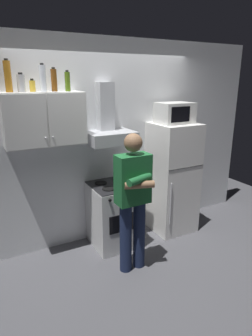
{
  "coord_description": "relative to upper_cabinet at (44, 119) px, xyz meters",
  "views": [
    {
      "loc": [
        -1.58,
        -2.97,
        2.18
      ],
      "look_at": [
        0.0,
        0.0,
        1.15
      ],
      "focal_mm": 31.02,
      "sensor_mm": 36.0,
      "label": 1
    }
  ],
  "objects": [
    {
      "name": "bottle_beer_brown",
      "position": [
        0.15,
        0.03,
        0.42
      ],
      "size": [
        0.07,
        0.07,
        0.26
      ],
      "color": "brown",
      "rests_on": "upper_cabinet"
    },
    {
      "name": "cooking_pot",
      "position": [
        0.93,
        -0.24,
        -0.82
      ],
      "size": [
        0.3,
        0.2,
        0.11
      ],
      "color": "#B7BABF",
      "rests_on": "stove_oven"
    },
    {
      "name": "range_hood",
      "position": [
        0.8,
        0.0,
        -0.15
      ],
      "size": [
        0.6,
        0.44,
        0.75
      ],
      "color": "#B7BABF"
    },
    {
      "name": "ground_plane",
      "position": [
        0.85,
        -0.37,
        -1.75
      ],
      "size": [
        7.0,
        7.0,
        0.0
      ],
      "primitive_type": "plane",
      "color": "#4C4C51"
    },
    {
      "name": "bottle_olive_oil",
      "position": [
        0.29,
        -0.02,
        0.41
      ],
      "size": [
        0.06,
        0.06,
        0.23
      ],
      "color": "#4C6B19",
      "rests_on": "upper_cabinet"
    },
    {
      "name": "bottle_spice_jar",
      "position": [
        -0.09,
        0.04,
        0.36
      ],
      "size": [
        0.06,
        0.06,
        0.14
      ],
      "color": "gold",
      "rests_on": "upper_cabinet"
    },
    {
      "name": "bottle_liquor_amber",
      "position": [
        -0.33,
        0.02,
        0.46
      ],
      "size": [
        0.07,
        0.07,
        0.34
      ],
      "color": "#B7721E",
      "rests_on": "upper_cabinet"
    },
    {
      "name": "person_standing",
      "position": [
        0.75,
        -0.73,
        -0.85
      ],
      "size": [
        0.38,
        0.33,
        1.64
      ],
      "color": "#192342",
      "rests_on": "ground_plane"
    },
    {
      "name": "microwave",
      "position": [
        1.75,
        -0.11,
        -0.01
      ],
      "size": [
        0.48,
        0.37,
        0.28
      ],
      "color": "silver",
      "rests_on": "refrigerator"
    },
    {
      "name": "upper_cabinet",
      "position": [
        0.0,
        0.0,
        0.0
      ],
      "size": [
        0.9,
        0.37,
        0.6
      ],
      "color": "white"
    },
    {
      "name": "bottle_vodka_clear",
      "position": [
        0.02,
        -0.02,
        0.44
      ],
      "size": [
        0.07,
        0.07,
        0.3
      ],
      "color": "silver",
      "rests_on": "upper_cabinet"
    },
    {
      "name": "refrigerator",
      "position": [
        1.75,
        -0.12,
        -0.95
      ],
      "size": [
        0.6,
        0.62,
        1.6
      ],
      "color": "white",
      "rests_on": "ground_plane"
    },
    {
      "name": "back_wall_tiled",
      "position": [
        0.85,
        0.23,
        -0.4
      ],
      "size": [
        4.8,
        0.1,
        2.7
      ],
      "primitive_type": "cube",
      "color": "white",
      "rests_on": "ground_plane"
    },
    {
      "name": "bottle_canister_steel",
      "position": [
        -0.21,
        0.04,
        0.39
      ],
      "size": [
        0.08,
        0.08,
        0.2
      ],
      "color": "#B2B5BA",
      "rests_on": "upper_cabinet"
    },
    {
      "name": "stove_oven",
      "position": [
        0.8,
        -0.13,
        -1.32
      ],
      "size": [
        0.6,
        0.62,
        0.87
      ],
      "color": "silver",
      "rests_on": "ground_plane"
    }
  ]
}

